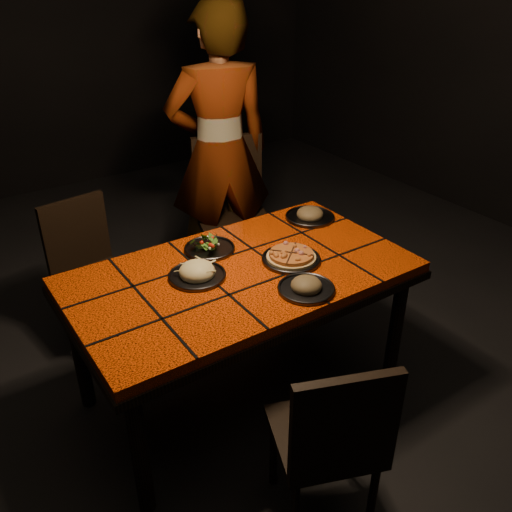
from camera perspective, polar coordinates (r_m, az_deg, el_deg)
room_shell at (r=2.27m, az=-1.84°, el=15.03°), size 6.04×7.04×3.08m
dining_table at (r=2.60m, az=-1.55°, el=-2.99°), size 1.62×0.92×0.75m
chair_near at (r=2.13m, az=8.03°, el=-18.37°), size 0.50×0.50×0.86m
chair_far_left at (r=3.29m, az=-17.31°, el=-0.67°), size 0.44×0.44×0.86m
chair_far_right at (r=3.62m, az=-2.54°, el=5.35°), size 0.59×0.59×1.03m
diner at (r=3.56m, az=-3.87°, el=10.78°), size 0.78×0.62×1.87m
plate_pizza at (r=2.63m, az=3.72°, el=-0.15°), size 0.34×0.34×0.04m
plate_pasta at (r=2.50m, az=-6.22°, el=-1.78°), size 0.27×0.27×0.09m
plate_salad at (r=2.73m, az=-4.93°, el=1.10°), size 0.26×0.26×0.07m
plate_mushroom_a at (r=2.40m, az=5.32°, el=-3.17°), size 0.26×0.26×0.08m
plate_mushroom_b at (r=3.07m, az=5.70°, el=4.38°), size 0.28×0.28×0.09m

